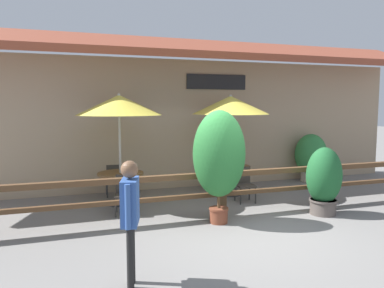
# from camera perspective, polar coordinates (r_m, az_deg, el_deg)

# --- Properties ---
(ground_plane) EXTENTS (60.00, 60.00, 0.00)m
(ground_plane) POSITION_cam_1_polar(r_m,az_deg,el_deg) (7.19, 8.01, -13.09)
(ground_plane) COLOR slate
(building_facade) EXTENTS (14.28, 1.49, 4.23)m
(building_facade) POSITION_cam_1_polar(r_m,az_deg,el_deg) (10.63, -1.79, 5.00)
(building_facade) COLOR tan
(building_facade) RESTS_ON ground
(patio_railing) EXTENTS (10.40, 0.14, 0.95)m
(patio_railing) POSITION_cam_1_polar(r_m,az_deg,el_deg) (7.92, 4.67, -6.04)
(patio_railing) COLOR brown
(patio_railing) RESTS_ON ground
(patio_umbrella_near) EXTENTS (1.98, 1.98, 2.61)m
(patio_umbrella_near) POSITION_cam_1_polar(r_m,az_deg,el_deg) (8.84, -11.05, 5.82)
(patio_umbrella_near) COLOR #B7B2A8
(patio_umbrella_near) RESTS_ON ground
(dining_table_near) EXTENTS (1.07, 1.07, 0.76)m
(dining_table_near) POSITION_cam_1_polar(r_m,az_deg,el_deg) (9.01, -10.83, -5.22)
(dining_table_near) COLOR brown
(dining_table_near) RESTS_ON ground
(chair_near_streetside) EXTENTS (0.49, 0.49, 0.84)m
(chair_near_streetside) POSITION_cam_1_polar(r_m,az_deg,el_deg) (8.24, -10.18, -7.30)
(chair_near_streetside) COLOR #332D28
(chair_near_streetside) RESTS_ON ground
(chair_near_wallside) EXTENTS (0.44, 0.44, 0.84)m
(chair_near_wallside) POSITION_cam_1_polar(r_m,az_deg,el_deg) (9.83, -11.75, -5.17)
(chair_near_wallside) COLOR #332D28
(chair_near_wallside) RESTS_ON ground
(patio_umbrella_middle) EXTENTS (1.98, 1.98, 2.61)m
(patio_umbrella_middle) POSITION_cam_1_polar(r_m,az_deg,el_deg) (9.68, 5.89, 5.90)
(patio_umbrella_middle) COLOR #B7B2A8
(patio_umbrella_middle) RESTS_ON ground
(dining_table_middle) EXTENTS (1.07, 1.07, 0.76)m
(dining_table_middle) POSITION_cam_1_polar(r_m,az_deg,el_deg) (9.83, 5.79, -4.21)
(dining_table_middle) COLOR brown
(dining_table_middle) RESTS_ON ground
(chair_middle_streetside) EXTENTS (0.45, 0.45, 0.84)m
(chair_middle_streetside) POSITION_cam_1_polar(r_m,az_deg,el_deg) (9.20, 7.97, -5.87)
(chair_middle_streetside) COLOR #332D28
(chair_middle_streetside) RESTS_ON ground
(chair_middle_wallside) EXTENTS (0.50, 0.50, 0.84)m
(chair_middle_wallside) POSITION_cam_1_polar(r_m,az_deg,el_deg) (10.57, 4.39, -4.29)
(chair_middle_wallside) COLOR #332D28
(chair_middle_wallside) RESTS_ON ground
(potted_plant_entrance_palm) EXTENTS (0.77, 0.69, 1.45)m
(potted_plant_entrance_palm) POSITION_cam_1_polar(r_m,az_deg,el_deg) (8.49, 19.46, -5.19)
(potted_plant_entrance_palm) COLOR #564C47
(potted_plant_entrance_palm) RESTS_ON ground
(potted_plant_broad_leaf) EXTENTS (1.05, 0.94, 2.25)m
(potted_plant_broad_leaf) POSITION_cam_1_polar(r_m,az_deg,el_deg) (7.35, 4.16, -1.73)
(potted_plant_broad_leaf) COLOR brown
(potted_plant_broad_leaf) RESTS_ON ground
(potted_plant_tall_tropical) EXTENTS (0.99, 0.89, 1.46)m
(potted_plant_tall_tropical) POSITION_cam_1_polar(r_m,az_deg,el_deg) (12.05, 17.65, -1.79)
(potted_plant_tall_tropical) COLOR #B7AD99
(potted_plant_tall_tropical) RESTS_ON ground
(pedestrian) EXTENTS (0.31, 0.56, 1.64)m
(pedestrian) POSITION_cam_1_polar(r_m,az_deg,el_deg) (4.89, -9.42, -9.34)
(pedestrian) COLOR black
(pedestrian) RESTS_ON ground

